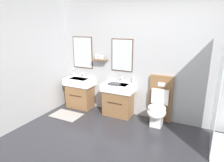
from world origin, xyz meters
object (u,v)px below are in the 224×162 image
object	(u,v)px
vanity_sink_left	(80,92)
toilet	(159,107)
vanity_sink_right	(118,99)
soap_dispenser	(133,80)
folded_hand_towel	(115,84)
toothbrush_cup	(74,74)

from	to	relation	value
vanity_sink_left	toilet	xyz separation A→B (m)	(1.97, -0.02, -0.02)
vanity_sink_right	toilet	world-z (taller)	toilet
soap_dispenser	folded_hand_towel	size ratio (longest dim) A/B	0.80
toothbrush_cup	soap_dispenser	world-z (taller)	toothbrush_cup
vanity_sink_right	soap_dispenser	distance (m)	0.54
toothbrush_cup	folded_hand_towel	xyz separation A→B (m)	(1.29, -0.26, -0.04)
vanity_sink_right	folded_hand_towel	distance (m)	0.40
vanity_sink_left	toothbrush_cup	xyz separation A→B (m)	(-0.28, 0.14, 0.41)
folded_hand_towel	soap_dispenser	bearing A→B (deg)	39.75
toilet	soap_dispenser	world-z (taller)	toilet
toilet	vanity_sink_right	bearing A→B (deg)	178.87
toilet	vanity_sink_left	bearing A→B (deg)	179.47
toothbrush_cup	soap_dispenser	distance (m)	1.62
soap_dispenser	folded_hand_towel	world-z (taller)	soap_dispenser
toilet	soap_dispenser	size ratio (longest dim) A/B	5.66
vanity_sink_right	folded_hand_towel	world-z (taller)	folded_hand_towel
toothbrush_cup	soap_dispenser	xyz separation A→B (m)	(1.62, 0.01, 0.01)
toilet	folded_hand_towel	distance (m)	1.04
toothbrush_cup	folded_hand_towel	bearing A→B (deg)	-11.58
folded_hand_towel	vanity_sink_left	bearing A→B (deg)	173.13
vanity_sink_left	soap_dispenser	xyz separation A→B (m)	(1.34, 0.15, 0.43)
soap_dispenser	folded_hand_towel	bearing A→B (deg)	-140.25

